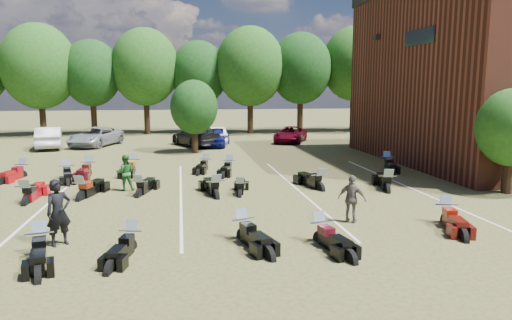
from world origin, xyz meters
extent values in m
plane|color=brown|center=(0.00, 0.00, 0.00)|extent=(160.00, 160.00, 0.00)
imported|color=#B4B4B9|center=(-12.46, 19.50, 0.79)|extent=(2.68, 5.07, 1.59)
imported|color=gray|center=(-9.33, 20.27, 0.73)|extent=(4.04, 5.74, 1.45)
imported|color=black|center=(-1.79, 19.10, 0.77)|extent=(4.11, 5.73, 1.54)
imported|color=#0D105E|center=(-0.29, 18.76, 0.73)|extent=(2.62, 4.55, 1.46)
imported|color=#A6A5A1|center=(-0.41, 19.86, 0.69)|extent=(1.88, 4.33, 1.38)
imported|color=#5A0517|center=(5.89, 20.26, 0.64)|extent=(3.85, 5.08, 1.28)
imported|color=#343439|center=(15.12, 20.20, 0.67)|extent=(2.16, 4.75, 1.35)
imported|color=black|center=(-6.35, -2.74, 0.94)|extent=(0.82, 0.75, 1.87)
imported|color=#256325|center=(-5.33, 4.10, 0.78)|extent=(0.80, 0.65, 1.56)
imported|color=#5C544F|center=(2.52, -1.96, 0.78)|extent=(0.96, 0.85, 1.57)
cube|color=black|center=(9.35, 12.00, 7.50)|extent=(0.30, 0.40, 0.30)
cube|color=black|center=(9.47, 7.00, 7.00)|extent=(0.06, 3.00, 0.80)
cylinder|color=black|center=(-16.00, 29.00, 2.04)|extent=(0.58, 0.58, 4.08)
ellipsoid|color=#1E4C19|center=(-16.00, 29.00, 6.33)|extent=(6.00, 6.00, 6.90)
cylinder|color=black|center=(-11.00, 29.00, 2.04)|extent=(0.57, 0.58, 4.08)
ellipsoid|color=#1E4C19|center=(-11.00, 29.00, 6.33)|extent=(6.00, 6.00, 6.90)
cylinder|color=black|center=(-6.00, 29.00, 2.04)|extent=(0.57, 0.58, 4.08)
ellipsoid|color=#1E4C19|center=(-6.00, 29.00, 6.33)|extent=(6.00, 6.00, 6.90)
cylinder|color=black|center=(-1.00, 29.00, 2.04)|extent=(0.58, 0.58, 4.08)
ellipsoid|color=#1E4C19|center=(-1.00, 29.00, 6.33)|extent=(6.00, 6.00, 6.90)
cylinder|color=black|center=(4.00, 29.00, 2.04)|extent=(0.57, 0.58, 4.08)
ellipsoid|color=#1E4C19|center=(4.00, 29.00, 6.33)|extent=(6.00, 6.00, 6.90)
cylinder|color=black|center=(9.00, 29.00, 2.04)|extent=(0.57, 0.58, 4.08)
ellipsoid|color=#1E4C19|center=(9.00, 29.00, 6.33)|extent=(6.00, 6.00, 6.90)
cylinder|color=black|center=(14.00, 29.00, 2.04)|extent=(0.57, 0.58, 4.08)
ellipsoid|color=#1E4C19|center=(14.00, 29.00, 6.33)|extent=(6.00, 6.00, 6.90)
cylinder|color=black|center=(19.00, 29.00, 2.04)|extent=(0.58, 0.58, 4.08)
ellipsoid|color=#1E4C19|center=(19.00, 29.00, 6.33)|extent=(6.00, 6.00, 6.90)
cylinder|color=black|center=(24.00, 29.00, 2.04)|extent=(0.58, 0.58, 4.08)
ellipsoid|color=#1E4C19|center=(24.00, 29.00, 6.33)|extent=(6.00, 6.00, 6.90)
cylinder|color=black|center=(10.50, 1.00, 0.85)|extent=(0.24, 0.24, 1.71)
sphere|color=#1E4C19|center=(10.50, 1.00, 2.76)|extent=(2.80, 2.80, 2.80)
cylinder|color=black|center=(-2.00, 15.50, 0.95)|extent=(0.24, 0.24, 1.90)
sphere|color=#1E4C19|center=(-2.00, 15.50, 3.10)|extent=(3.20, 3.20, 3.20)
cube|color=silver|center=(-8.00, 3.00, 0.01)|extent=(0.10, 14.00, 0.01)
cube|color=silver|center=(-3.00, 3.00, 0.01)|extent=(0.10, 14.00, 0.01)
cube|color=silver|center=(2.00, 3.00, 0.01)|extent=(0.10, 14.00, 0.01)
cube|color=silver|center=(7.00, 3.00, 0.01)|extent=(0.10, 14.00, 0.01)
camera|label=1|loc=(-2.95, -15.74, 4.34)|focal=32.00mm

